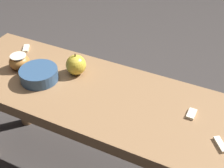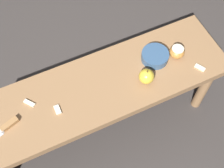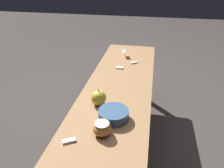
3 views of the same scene
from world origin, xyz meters
name	(u,v)px [view 2 (image 2 of 3)]	position (x,y,z in m)	size (l,w,h in m)	color
ground_plane	(98,125)	(0.00, 0.00, 0.00)	(8.00, 8.00, 0.00)	#383330
wooden_bench	(95,95)	(0.00, 0.00, 0.38)	(1.27, 0.35, 0.44)	olive
knife	(4,129)	(-0.41, -0.02, 0.45)	(0.19, 0.08, 0.02)	#B7BABF
apple_whole	(146,76)	(0.23, -0.06, 0.48)	(0.07, 0.07, 0.08)	gold
apple_cut	(177,52)	(0.42, 0.00, 0.47)	(0.07, 0.07, 0.05)	#B27233
apple_slice_near_knife	(200,68)	(0.49, -0.11, 0.45)	(0.04, 0.05, 0.01)	beige
apple_slice_center	(29,103)	(-0.28, 0.05, 0.45)	(0.05, 0.05, 0.01)	beige
apple_slice_near_bowl	(57,110)	(-0.18, -0.03, 0.45)	(0.02, 0.04, 0.01)	beige
bowl	(155,56)	(0.32, 0.03, 0.46)	(0.13, 0.13, 0.04)	#335175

